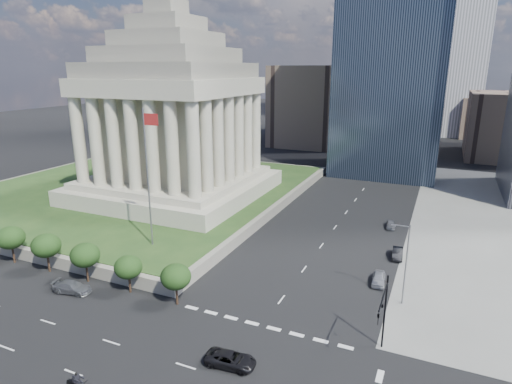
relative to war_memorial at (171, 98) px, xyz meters
The scene contains 17 objects.
ground 65.71m from the war_memorial, 56.82° to the left, with size 500.00×500.00×0.00m, color black.
plaza_terrace 23.35m from the war_memorial, 169.70° to the left, with size 66.00×70.00×1.80m, color #6B665B.
plaza_lawn 22.52m from the war_memorial, 169.70° to the left, with size 64.00×68.00×0.10m, color #1F3B18.
war_memorial is the anchor object (origin of this frame).
flagpole 28.16m from the war_memorial, 63.11° to the right, with size 2.52×0.24×20.00m.
tree_row 38.69m from the war_memorial, 92.53° to the right, with size 53.00×4.00×6.00m, color black, non-canonical shape.
midrise_glass 59.82m from the war_memorial, 52.55° to the left, with size 26.00×26.00×60.00m, color black.
building_filler_ne 105.88m from the war_memorial, 51.17° to the left, with size 20.00×30.00×20.00m, color brown.
building_filler_nw 82.43m from the war_memorial, 87.21° to the left, with size 24.00×30.00×28.00m, color brown.
traffic_signal_ne 60.00m from the war_memorial, 36.42° to the right, with size 0.30×5.74×8.00m.
street_lamp_north 54.92m from the war_memorial, 25.92° to the right, with size 2.13×0.22×10.00m.
pickup_truck 57.22m from the war_memorial, 50.59° to the right, with size 2.26×4.90×1.36m, color black.
suv_grey 43.41m from the war_memorial, 75.76° to the right, with size 2.03×4.99×1.45m, color #4B4D52.
parked_sedan_near 52.33m from the war_memorial, 23.27° to the right, with size 4.12×1.66×1.40m, color #919298.
parked_sedan_mid 50.93m from the war_memorial, 12.09° to the right, with size 4.23×1.48×1.39m, color black.
parked_sedan_far 47.83m from the war_memorial, ahead, with size 3.69×1.49×1.26m, color #5B5D63.
motorcycle_trail 58.33m from the war_memorial, 65.01° to the right, with size 2.52×0.69×1.88m, color black, non-canonical shape.
Camera 1 is at (15.95, -23.55, 27.05)m, focal length 30.00 mm.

